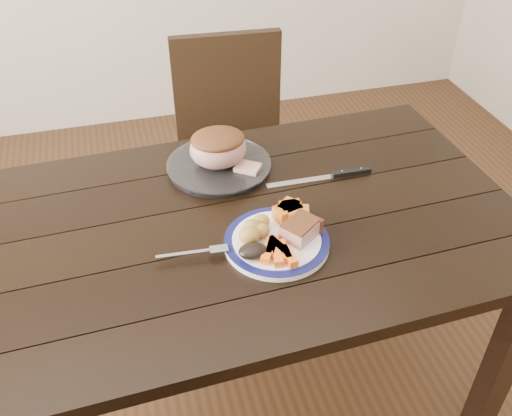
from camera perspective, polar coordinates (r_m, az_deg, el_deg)
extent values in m
plane|color=#472B16|center=(2.08, -2.39, -17.67)|extent=(4.00, 4.00, 0.00)
cube|color=black|center=(1.53, -3.09, -2.11)|extent=(1.63, 0.96, 0.04)
cube|color=black|center=(1.85, 23.46, -13.64)|extent=(0.07, 0.07, 0.71)
cube|color=black|center=(2.26, 12.64, 0.01)|extent=(0.07, 0.07, 0.71)
cube|color=black|center=(2.24, -1.88, 3.64)|extent=(0.45, 0.45, 0.04)
cube|color=black|center=(2.28, -2.91, 11.63)|extent=(0.42, 0.07, 0.46)
cube|color=black|center=(2.54, 1.51, 1.99)|extent=(0.04, 0.04, 0.43)
cube|color=black|center=(2.27, 3.52, -3.27)|extent=(0.04, 0.04, 0.43)
cube|color=black|center=(2.50, -6.55, 1.00)|extent=(0.04, 0.04, 0.43)
cube|color=black|center=(2.22, -5.52, -4.49)|extent=(0.04, 0.04, 0.43)
cylinder|color=white|center=(1.44, 2.07, -3.46)|extent=(0.27, 0.27, 0.02)
torus|color=#0E1149|center=(1.44, 2.08, -3.21)|extent=(0.27, 0.27, 0.02)
cylinder|color=white|center=(1.72, -3.72, 4.15)|extent=(0.30, 0.30, 0.02)
cube|color=tan|center=(1.43, 4.43, -2.21)|extent=(0.11, 0.11, 0.04)
ellipsoid|color=gold|center=(1.46, 0.54, -1.35)|extent=(0.04, 0.04, 0.04)
ellipsoid|color=gold|center=(1.44, -0.39, -1.96)|extent=(0.05, 0.04, 0.04)
ellipsoid|color=gold|center=(1.43, 0.54, -2.27)|extent=(0.04, 0.04, 0.04)
ellipsoid|color=gold|center=(1.41, -0.66, -2.75)|extent=(0.05, 0.05, 0.05)
cube|color=orange|center=(1.40, 2.17, -3.88)|extent=(0.05, 0.07, 0.02)
cube|color=orange|center=(1.40, 1.61, -3.86)|extent=(0.05, 0.07, 0.02)
cube|color=orange|center=(1.39, 2.80, -4.34)|extent=(0.02, 0.07, 0.02)
cube|color=orange|center=(1.38, 2.14, -4.75)|extent=(0.03, 0.07, 0.02)
cube|color=orange|center=(1.37, 3.25, -4.83)|extent=(0.03, 0.07, 0.02)
cube|color=orange|center=(1.38, 1.17, -4.50)|extent=(0.05, 0.07, 0.02)
cube|color=orange|center=(1.48, 4.23, -0.69)|extent=(0.07, 0.06, 0.04)
cube|color=orange|center=(1.50, 3.30, -0.16)|extent=(0.07, 0.07, 0.04)
cube|color=orange|center=(1.50, 3.51, -0.21)|extent=(0.06, 0.05, 0.04)
cube|color=orange|center=(1.49, 2.96, -0.53)|extent=(0.07, 0.06, 0.04)
ellipsoid|color=black|center=(1.38, -0.33, -4.30)|extent=(0.07, 0.05, 0.03)
cube|color=silver|center=(1.41, -7.17, -4.60)|extent=(0.14, 0.02, 0.00)
cube|color=silver|center=(1.41, -3.73, -4.13)|extent=(0.05, 0.03, 0.00)
ellipsoid|color=tan|center=(1.68, -3.81, 5.93)|extent=(0.17, 0.15, 0.11)
cube|color=tan|center=(1.68, -0.83, 4.00)|extent=(0.09, 0.09, 0.02)
cube|color=silver|center=(1.67, 4.40, 2.67)|extent=(0.20, 0.03, 0.00)
cube|color=black|center=(1.72, 9.51, 3.57)|extent=(0.12, 0.02, 0.01)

